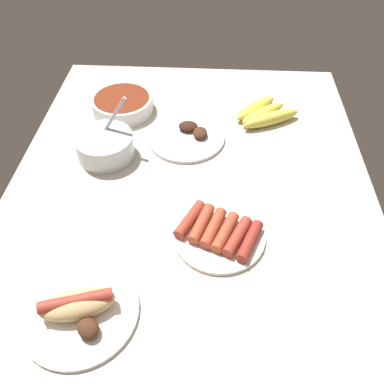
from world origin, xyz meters
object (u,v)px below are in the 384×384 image
object	(u,v)px
bowl_coleslaw	(105,145)
banana_bunch	(264,114)
bowl_chili	(122,104)
plate_sausages	(219,232)
plate_hotdog_assembled	(79,309)
plate_grilled_meat	(187,136)

from	to	relation	value
bowl_coleslaw	banana_bunch	size ratio (longest dim) A/B	0.81
bowl_chili	plate_sausages	bearing A→B (deg)	-147.49
banana_bunch	bowl_chili	size ratio (longest dim) A/B	1.10
plate_sausages	bowl_coleslaw	distance (cm)	39.42
bowl_coleslaw	bowl_chili	world-z (taller)	bowl_coleslaw
plate_sausages	plate_hotdog_assembled	size ratio (longest dim) A/B	0.92
plate_hotdog_assembled	plate_grilled_meat	world-z (taller)	plate_hotdog_assembled
bowl_coleslaw	banana_bunch	xyz separation A→B (cm)	(19.13, -42.70, -1.70)
plate_grilled_meat	banana_bunch	distance (cm)	24.21
bowl_coleslaw	plate_sausages	bearing A→B (deg)	-130.15
banana_bunch	plate_sausages	bearing A→B (deg)	164.17
plate_sausages	bowl_chili	world-z (taller)	bowl_chili
plate_grilled_meat	bowl_chili	xyz separation A→B (cm)	(12.06, 20.19, 1.80)
plate_grilled_meat	bowl_coleslaw	bearing A→B (deg)	112.35
plate_hotdog_assembled	banana_bunch	xyz separation A→B (cm)	(64.15, -38.18, -0.10)
plate_hotdog_assembled	plate_grilled_meat	distance (cm)	56.08
banana_bunch	bowl_coleslaw	bearing A→B (deg)	114.13
plate_grilled_meat	bowl_chili	distance (cm)	23.59
bowl_chili	plate_hotdog_assembled	bearing A→B (deg)	-176.70
plate_grilled_meat	banana_bunch	size ratio (longest dim) A/B	1.08
plate_sausages	banana_bunch	world-z (taller)	banana_bunch
bowl_chili	banana_bunch	bearing A→B (deg)	-92.09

